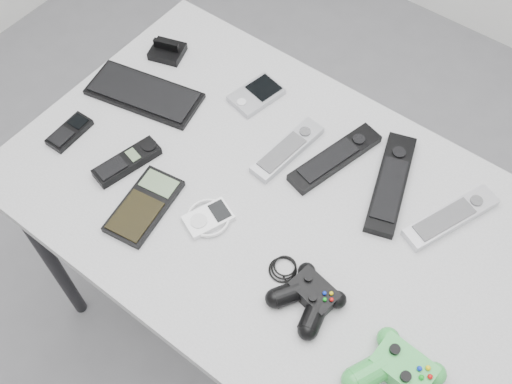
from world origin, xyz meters
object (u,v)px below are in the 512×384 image
Objects in this scene: pda_keyboard at (144,93)px; mobile_phone at (69,132)px; mp3_player at (208,218)px; desk at (272,215)px; remote_black_b at (391,183)px; controller_black at (309,296)px; pda at (256,94)px; calculator at (144,206)px; controller_green at (398,373)px; remote_silver_a at (287,149)px; remote_black_a at (335,157)px; remote_silver_b at (451,217)px; cordless_handset at (127,162)px.

pda_keyboard is 2.52× the size of mobile_phone.
mobile_phone and mp3_player have the same top height.
desk is 0.43m from pda_keyboard.
controller_black reaches higher than remote_black_b.
controller_black reaches higher than pda_keyboard.
calculator is at bearing -78.66° from pda.
controller_black is (0.01, -0.33, 0.01)m from remote_black_b.
mp3_player is 0.61× the size of controller_green.
remote_silver_a is 0.11m from remote_black_a.
remote_black_a reaches higher than mp3_player.
remote_silver_b is at bearing 15.53° from remote_silver_a.
remote_silver_a is (0.37, 0.07, 0.00)m from pda_keyboard.
controller_green reaches higher than desk.
remote_silver_b is (0.28, 0.02, -0.00)m from remote_black_a.
desk is 5.41× the size of controller_black.
remote_black_b reaches higher than remote_silver_a.
pda_keyboard is at bearing 136.07° from cordless_handset.
mp3_player is at bearing -120.61° from remote_silver_b.
cordless_handset reaches higher than desk.
remote_silver_a is at bearing 141.54° from controller_black.
calculator and mp3_player have the same top height.
controller_green is at bearing -27.10° from remote_silver_a.
desk is at bearing 152.14° from controller_black.
remote_silver_b reaches higher than pda_keyboard.
pda is at bearing -160.71° from remote_silver_b.
controller_black reaches higher than calculator.
remote_black_a is at bearing 1.54° from pda.
remote_silver_a is at bearing 176.12° from remote_black_b.
remote_black_b is 1.45× the size of calculator.
remote_silver_a reaches higher than desk.
cordless_handset is (-0.36, -0.29, 0.00)m from remote_black_a.
controller_black is (0.40, 0.04, 0.01)m from calculator.
mp3_player reaches higher than desk.
remote_silver_b is (0.14, 0.00, -0.00)m from remote_black_b.
cordless_handset is 0.85× the size of calculator.
controller_green is (0.60, 0.01, 0.02)m from calculator.
mp3_player is at bearing -90.66° from remote_silver_a.
desk is 0.15m from remote_silver_a.
mp3_player is (0.23, -0.00, -0.00)m from cordless_handset.
remote_silver_a is 0.89× the size of remote_silver_b.
remote_silver_b reaches higher than pda.
pda_keyboard reaches higher than desk.
cordless_handset reaches higher than remote_silver_a.
controller_black is at bearing -89.96° from remote_silver_b.
desk is at bearing 80.39° from mp3_player.
remote_black_a reaches higher than remote_silver_b.
mobile_phone and calculator have the same top height.
remote_black_b is (0.23, 0.06, 0.00)m from remote_silver_a.
mp3_player is at bearing -39.47° from pda_keyboard.
pda_keyboard is at bearing -151.76° from remote_black_a.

